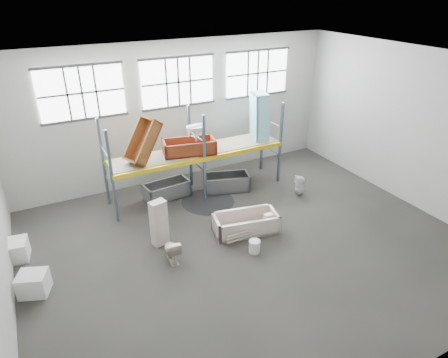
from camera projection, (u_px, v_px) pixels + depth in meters
floor at (248, 245)px, 11.21m from camera, size 12.00×10.00×0.10m
ceiling at (254, 62)px, 8.91m from camera, size 12.00×10.00×0.10m
wall_back at (179, 112)px, 14.06m from camera, size 12.00×0.10×5.00m
wall_front at (418, 285)px, 6.06m from camera, size 12.00×0.10×5.00m
wall_right at (413, 128)px, 12.54m from camera, size 0.10×10.00×5.00m
window_left at (82, 93)px, 12.17m from camera, size 2.60×0.04×1.60m
window_mid at (178, 82)px, 13.48m from camera, size 2.60×0.04×1.60m
window_right at (257, 73)px, 14.79m from camera, size 2.60×0.04×1.60m
rack_upright_la at (112, 178)px, 11.58m from camera, size 0.08×0.08×3.00m
rack_upright_lb at (103, 163)px, 12.53m from camera, size 0.08×0.08×3.00m
rack_upright_ma at (204, 159)px, 12.81m from camera, size 0.08×0.08×3.00m
rack_upright_mb at (190, 147)px, 13.76m from camera, size 0.08×0.08×3.00m
rack_upright_ra at (280, 144)px, 14.04m from camera, size 0.08×0.08×3.00m
rack_upright_rb at (262, 133)px, 14.99m from camera, size 0.08×0.08×3.00m
rack_beam_front at (204, 159)px, 12.81m from camera, size 6.00×0.10×0.14m
rack_beam_back at (190, 147)px, 13.76m from camera, size 6.00×0.10×0.14m
shelf_deck at (197, 151)px, 13.25m from camera, size 5.90×1.10×0.03m
wet_patch at (208, 202)px, 13.33m from camera, size 1.80×1.80×0.00m
bathtub_beige at (245, 223)px, 11.65m from camera, size 2.02×1.24×0.55m
cistern_spare at (270, 219)px, 11.84m from camera, size 0.40×0.22×0.36m
sink_in_tub at (251, 226)px, 11.69m from camera, size 0.55×0.55×0.16m
toilet_beige at (172, 250)px, 10.37m from camera, size 0.42×0.68×0.67m
cistern_tall at (159, 223)px, 10.90m from camera, size 0.50×0.38×1.37m
toilet_white at (300, 185)px, 13.62m from camera, size 0.40×0.40×0.72m
steel_tub_left at (167, 190)px, 13.48m from camera, size 1.60×0.87×0.56m
steel_tub_right at (226, 182)px, 13.96m from camera, size 1.74×1.18×0.58m
rust_tub_flat at (189, 147)px, 12.92m from camera, size 1.83×1.13×0.48m
rust_tub_tilted at (143, 141)px, 12.08m from camera, size 1.36×1.07×1.45m
sink_on_shelf at (196, 140)px, 12.70m from camera, size 0.68×0.57×0.54m
blue_tub_upright at (259, 117)px, 13.85m from camera, size 0.72×0.92×1.76m
bucket at (254, 246)px, 10.77m from camera, size 0.34×0.34×0.36m
carton_near at (34, 283)px, 9.31m from camera, size 0.81×0.76×0.56m
carton_far at (15, 250)px, 10.47m from camera, size 0.74×0.74×0.54m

